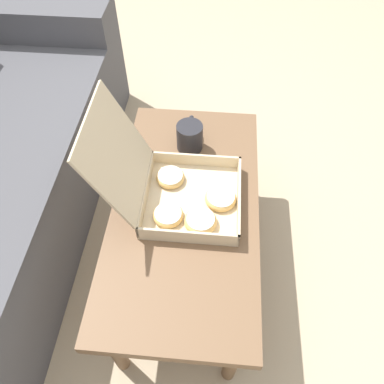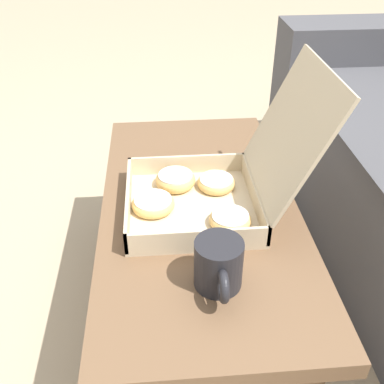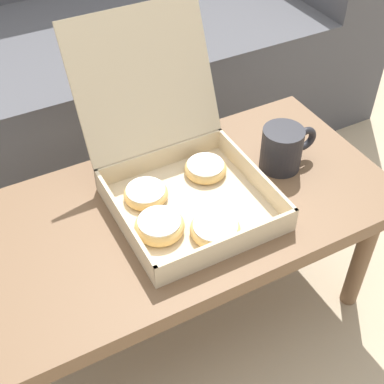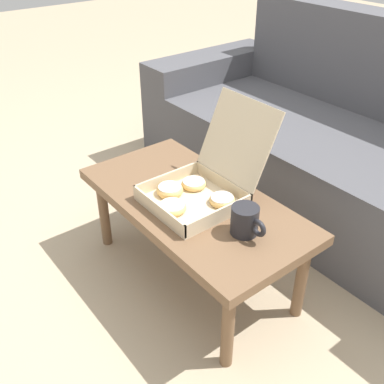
{
  "view_description": "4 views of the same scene",
  "coord_description": "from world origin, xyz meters",
  "px_view_note": "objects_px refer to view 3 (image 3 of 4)",
  "views": [
    {
      "loc": [
        -0.71,
        -0.17,
        1.39
      ],
      "look_at": [
        0.02,
        -0.11,
        0.44
      ],
      "focal_mm": 35.0,
      "sensor_mm": 36.0,
      "label": 1
    },
    {
      "loc": [
        0.9,
        -0.18,
        1.05
      ],
      "look_at": [
        0.02,
        -0.11,
        0.44
      ],
      "focal_mm": 42.0,
      "sensor_mm": 36.0,
      "label": 2
    },
    {
      "loc": [
        -0.37,
        -0.83,
        1.2
      ],
      "look_at": [
        0.02,
        -0.11,
        0.44
      ],
      "focal_mm": 50.0,
      "sensor_mm": 36.0,
      "label": 3
    },
    {
      "loc": [
        1.12,
        -0.97,
        1.34
      ],
      "look_at": [
        0.02,
        -0.11,
        0.44
      ],
      "focal_mm": 42.0,
      "sensor_mm": 36.0,
      "label": 4
    }
  ],
  "objects_px": {
    "couch": "(56,56)",
    "coffee_mug": "(283,148)",
    "pastry_box": "(177,177)",
    "coffee_table": "(180,221)"
  },
  "relations": [
    {
      "from": "couch",
      "to": "coffee_mug",
      "type": "bearing_deg",
      "value": -73.26
    },
    {
      "from": "couch",
      "to": "coffee_table",
      "type": "bearing_deg",
      "value": -90.0
    },
    {
      "from": "couch",
      "to": "coffee_mug",
      "type": "height_order",
      "value": "couch"
    },
    {
      "from": "couch",
      "to": "coffee_mug",
      "type": "relative_size",
      "value": 14.6
    },
    {
      "from": "coffee_table",
      "to": "pastry_box",
      "type": "bearing_deg",
      "value": 71.89
    },
    {
      "from": "pastry_box",
      "to": "coffee_mug",
      "type": "distance_m",
      "value": 0.27
    },
    {
      "from": "coffee_mug",
      "to": "pastry_box",
      "type": "bearing_deg",
      "value": 176.4
    },
    {
      "from": "couch",
      "to": "pastry_box",
      "type": "bearing_deg",
      "value": -89.43
    },
    {
      "from": "coffee_mug",
      "to": "couch",
      "type": "bearing_deg",
      "value": 106.74
    },
    {
      "from": "coffee_table",
      "to": "coffee_mug",
      "type": "relative_size",
      "value": 6.62
    }
  ]
}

